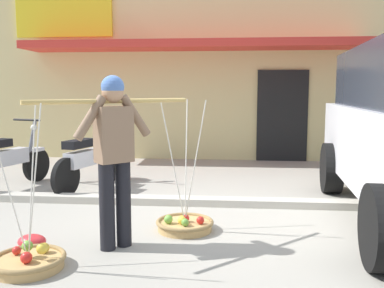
# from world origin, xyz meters

# --- Properties ---
(ground_plane) EXTENTS (90.00, 90.00, 0.00)m
(ground_plane) POSITION_xyz_m (0.00, 0.00, 0.00)
(ground_plane) COLOR #9E998C
(sidewalk_curb) EXTENTS (20.00, 0.24, 0.10)m
(sidewalk_curb) POSITION_xyz_m (0.00, 0.70, 0.05)
(sidewalk_curb) COLOR #BAB4A5
(sidewalk_curb) RESTS_ON ground
(fruit_vendor) EXTENTS (1.28, 1.20, 1.70)m
(fruit_vendor) POSITION_xyz_m (-0.43, -0.97, 0.98)
(fruit_vendor) COLOR black
(fruit_vendor) RESTS_ON ground
(fruit_basket_left_side) EXTENTS (0.65, 0.65, 1.45)m
(fruit_basket_left_side) POSITION_xyz_m (0.20, -0.39, 0.08)
(fruit_basket_left_side) COLOR tan
(fruit_basket_left_side) RESTS_ON ground
(fruit_basket_right_side) EXTENTS (0.65, 0.65, 1.45)m
(fruit_basket_right_side) POSITION_xyz_m (-1.05, -1.55, 0.08)
(fruit_basket_right_side) COLOR tan
(fruit_basket_right_side) RESTS_ON ground
(motorcycle_nearest_shop) EXTENTS (0.67, 1.77, 1.09)m
(motorcycle_nearest_shop) POSITION_xyz_m (-2.81, 1.35, 0.45)
(motorcycle_nearest_shop) COLOR black
(motorcycle_nearest_shop) RESTS_ON ground
(motorcycle_second_in_row) EXTENTS (0.68, 1.77, 1.09)m
(motorcycle_second_in_row) POSITION_xyz_m (-1.53, 1.52, 0.45)
(motorcycle_second_in_row) COLOR black
(motorcycle_second_in_row) RESTS_ON ground
(storefront_building) EXTENTS (13.00, 6.00, 4.20)m
(storefront_building) POSITION_xyz_m (-0.14, 7.10, 2.10)
(storefront_building) COLOR #DBC684
(storefront_building) RESTS_ON ground
(plastic_litter_bag) EXTENTS (0.28, 0.22, 0.14)m
(plastic_litter_bag) POSITION_xyz_m (-1.25, -1.07, 0.07)
(plastic_litter_bag) COLOR red
(plastic_litter_bag) RESTS_ON ground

